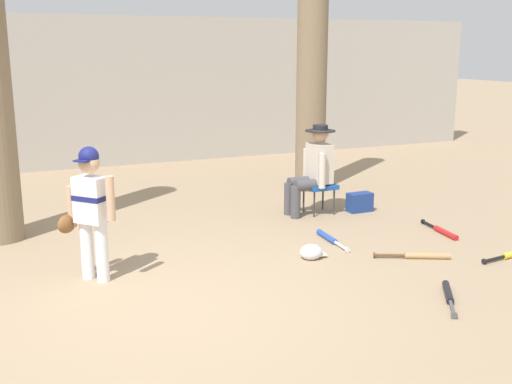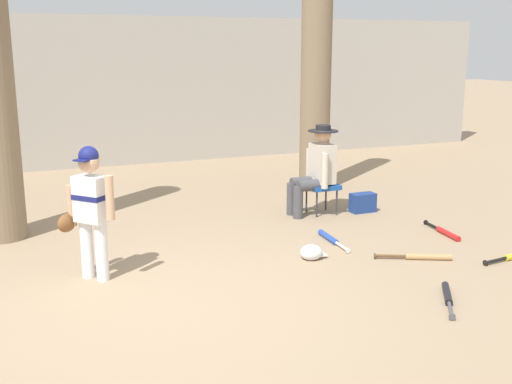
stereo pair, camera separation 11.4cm
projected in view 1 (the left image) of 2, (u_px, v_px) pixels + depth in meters
name	position (u px, v px, depth m)	size (l,w,h in m)	color
ground_plane	(167.00, 309.00, 5.36)	(60.00, 60.00, 0.00)	#9E8466
concrete_back_wall	(59.00, 93.00, 11.30)	(18.00, 0.36, 2.77)	#ADA89E
tree_behind_spectator	(312.00, 64.00, 9.47)	(0.78, 0.78, 4.70)	#7F6B51
young_ballplayer	(90.00, 205.00, 5.88)	(0.55, 0.47, 1.31)	white
folding_stool	(319.00, 187.00, 8.38)	(0.40, 0.40, 0.41)	#194C9E
seated_spectator	(313.00, 167.00, 8.28)	(0.67, 0.53, 1.20)	#47474C
handbag_beside_stool	(360.00, 202.00, 8.52)	(0.34, 0.18, 0.26)	navy
bat_wood_tan	(421.00, 256.00, 6.63)	(0.76, 0.41, 0.07)	tan
bat_red_barrel	(443.00, 231.00, 7.51)	(0.16, 0.75, 0.07)	red
bat_black_composite	(449.00, 295.00, 5.59)	(0.47, 0.64, 0.07)	black
bat_blue_youth	(329.00, 238.00, 7.24)	(0.12, 0.76, 0.07)	#2347AD
batting_helmet_white	(311.00, 252.00, 6.63)	(0.29, 0.22, 0.17)	silver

